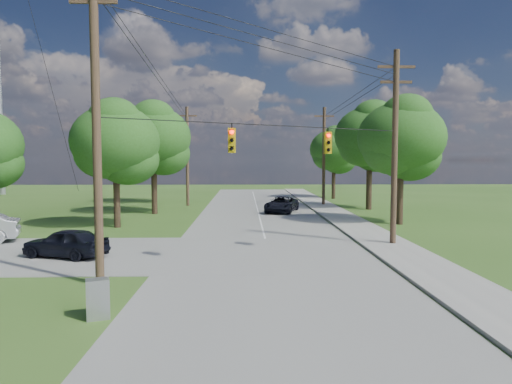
{
  "coord_description": "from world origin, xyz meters",
  "views": [
    {
      "loc": [
        0.8,
        -16.46,
        4.64
      ],
      "look_at": [
        1.34,
        5.0,
        3.13
      ],
      "focal_mm": 32.0,
      "sensor_mm": 36.0,
      "label": 1
    }
  ],
  "objects_px": {
    "car_main_north": "(282,204)",
    "pole_ne": "(395,145)",
    "control_cabinet": "(98,299)",
    "pole_sw": "(96,116)",
    "pole_north_e": "(324,155)",
    "pole_north_w": "(187,155)",
    "car_cross_dark": "(66,243)"
  },
  "relations": [
    {
      "from": "pole_sw",
      "to": "pole_ne",
      "type": "height_order",
      "value": "pole_sw"
    },
    {
      "from": "car_main_north",
      "to": "control_cabinet",
      "type": "height_order",
      "value": "car_main_north"
    },
    {
      "from": "pole_north_e",
      "to": "car_main_north",
      "type": "height_order",
      "value": "pole_north_e"
    },
    {
      "from": "car_cross_dark",
      "to": "control_cabinet",
      "type": "height_order",
      "value": "car_cross_dark"
    },
    {
      "from": "pole_sw",
      "to": "pole_north_w",
      "type": "bearing_deg",
      "value": 90.77
    },
    {
      "from": "pole_ne",
      "to": "pole_north_w",
      "type": "distance_m",
      "value": 26.03
    },
    {
      "from": "car_cross_dark",
      "to": "car_main_north",
      "type": "bearing_deg",
      "value": 165.07
    },
    {
      "from": "pole_sw",
      "to": "control_cabinet",
      "type": "height_order",
      "value": "pole_sw"
    },
    {
      "from": "pole_north_w",
      "to": "car_main_north",
      "type": "bearing_deg",
      "value": -34.92
    },
    {
      "from": "pole_north_w",
      "to": "car_main_north",
      "type": "height_order",
      "value": "pole_north_w"
    },
    {
      "from": "pole_north_e",
      "to": "pole_north_w",
      "type": "bearing_deg",
      "value": 180.0
    },
    {
      "from": "pole_ne",
      "to": "control_cabinet",
      "type": "height_order",
      "value": "pole_ne"
    },
    {
      "from": "pole_ne",
      "to": "car_main_north",
      "type": "distance_m",
      "value": 17.06
    },
    {
      "from": "pole_north_w",
      "to": "car_main_north",
      "type": "relative_size",
      "value": 2.0
    },
    {
      "from": "pole_north_w",
      "to": "control_cabinet",
      "type": "xyz_separation_m",
      "value": [
        1.5,
        -33.29,
        -4.54
      ]
    },
    {
      "from": "pole_sw",
      "to": "pole_ne",
      "type": "relative_size",
      "value": 1.14
    },
    {
      "from": "pole_north_e",
      "to": "control_cabinet",
      "type": "xyz_separation_m",
      "value": [
        -12.4,
        -33.29,
        -4.54
      ]
    },
    {
      "from": "pole_sw",
      "to": "car_main_north",
      "type": "distance_m",
      "value": 25.43
    },
    {
      "from": "pole_north_w",
      "to": "car_cross_dark",
      "type": "relative_size",
      "value": 2.45
    },
    {
      "from": "pole_north_e",
      "to": "control_cabinet",
      "type": "height_order",
      "value": "pole_north_e"
    },
    {
      "from": "pole_ne",
      "to": "pole_north_e",
      "type": "height_order",
      "value": "pole_ne"
    },
    {
      "from": "control_cabinet",
      "to": "pole_sw",
      "type": "bearing_deg",
      "value": 86.84
    },
    {
      "from": "pole_ne",
      "to": "pole_north_e",
      "type": "relative_size",
      "value": 1.05
    },
    {
      "from": "pole_ne",
      "to": "car_main_north",
      "type": "bearing_deg",
      "value": 107.11
    },
    {
      "from": "pole_sw",
      "to": "control_cabinet",
      "type": "xyz_separation_m",
      "value": [
        1.1,
        -3.69,
        -5.64
      ]
    },
    {
      "from": "pole_north_w",
      "to": "car_cross_dark",
      "type": "distance_m",
      "value": 25.36
    },
    {
      "from": "pole_north_e",
      "to": "car_cross_dark",
      "type": "bearing_deg",
      "value": -123.77
    },
    {
      "from": "pole_sw",
      "to": "pole_north_w",
      "type": "relative_size",
      "value": 1.2
    },
    {
      "from": "pole_north_e",
      "to": "car_main_north",
      "type": "xyz_separation_m",
      "value": [
        -4.82,
        -6.34,
        -4.41
      ]
    },
    {
      "from": "car_main_north",
      "to": "pole_ne",
      "type": "bearing_deg",
      "value": -55.4
    },
    {
      "from": "car_main_north",
      "to": "pole_sw",
      "type": "bearing_deg",
      "value": -92.98
    },
    {
      "from": "pole_ne",
      "to": "control_cabinet",
      "type": "distance_m",
      "value": 17.46
    }
  ]
}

